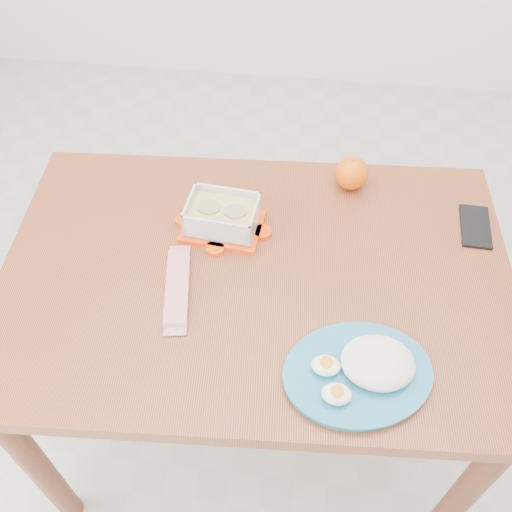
# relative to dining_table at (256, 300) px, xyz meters

# --- Properties ---
(ground) EXTENTS (3.50, 3.50, 0.00)m
(ground) POSITION_rel_dining_table_xyz_m (0.04, 0.20, -0.65)
(ground) COLOR #B7B7B2
(ground) RESTS_ON ground
(dining_table) EXTENTS (1.20, 0.83, 0.75)m
(dining_table) POSITION_rel_dining_table_xyz_m (0.00, 0.00, 0.00)
(dining_table) COLOR brown
(dining_table) RESTS_ON ground
(food_container) EXTENTS (0.20, 0.16, 0.08)m
(food_container) POSITION_rel_dining_table_xyz_m (-0.10, 0.13, 0.14)
(food_container) COLOR #FF4007
(food_container) RESTS_ON dining_table
(orange_fruit) EXTENTS (0.08, 0.08, 0.08)m
(orange_fruit) POSITION_rel_dining_table_xyz_m (0.20, 0.31, 0.15)
(orange_fruit) COLOR #EC5104
(orange_fruit) RESTS_ON dining_table
(rice_plate) EXTENTS (0.36, 0.36, 0.08)m
(rice_plate) POSITION_rel_dining_table_xyz_m (0.24, -0.23, 0.13)
(rice_plate) COLOR #186787
(rice_plate) RESTS_ON dining_table
(candy_bar) EXTENTS (0.08, 0.21, 0.02)m
(candy_bar) POSITION_rel_dining_table_xyz_m (-0.17, -0.07, 0.11)
(candy_bar) COLOR red
(candy_bar) RESTS_ON dining_table
(smartphone) EXTENTS (0.08, 0.14, 0.01)m
(smartphone) POSITION_rel_dining_table_xyz_m (0.51, 0.20, 0.11)
(smartphone) COLOR black
(smartphone) RESTS_ON dining_table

